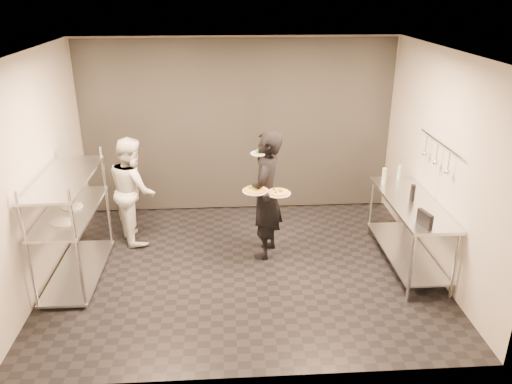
{
  "coord_description": "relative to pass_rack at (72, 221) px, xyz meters",
  "views": [
    {
      "loc": [
        -0.21,
        -5.75,
        3.5
      ],
      "look_at": [
        0.16,
        -0.0,
        1.1
      ],
      "focal_mm": 35.0,
      "sensor_mm": 36.0,
      "label": 1
    }
  ],
  "objects": [
    {
      "name": "bottle_dark",
      "position": [
        4.33,
        0.02,
        0.26
      ],
      "size": [
        0.06,
        0.06,
        0.22
      ],
      "primitive_type": "cylinder",
      "color": "black",
      "rests_on": "prep_counter"
    },
    {
      "name": "bottle_green",
      "position": [
        4.15,
        0.63,
        0.27
      ],
      "size": [
        0.06,
        0.06,
        0.23
      ],
      "primitive_type": "cylinder",
      "color": "#97A598",
      "rests_on": "prep_counter"
    },
    {
      "name": "pass_rack",
      "position": [
        0.0,
        0.0,
        0.0
      ],
      "size": [
        0.6,
        1.6,
        1.5
      ],
      "color": "#B3B5BA",
      "rests_on": "ground"
    },
    {
      "name": "prep_counter",
      "position": [
        4.33,
        0.0,
        -0.14
      ],
      "size": [
        0.6,
        1.8,
        0.92
      ],
      "color": "#B3B5BA",
      "rests_on": "ground"
    },
    {
      "name": "pizza_plate_near",
      "position": [
        2.32,
        0.19,
        0.28
      ],
      "size": [
        0.34,
        0.34,
        0.05
      ],
      "color": "silver",
      "rests_on": "waiter"
    },
    {
      "name": "pos_monitor",
      "position": [
        4.21,
        -0.72,
        0.24
      ],
      "size": [
        0.11,
        0.25,
        0.18
      ],
      "primitive_type": "cube",
      "rotation": [
        0.0,
        0.0,
        0.23
      ],
      "color": "black",
      "rests_on": "prep_counter"
    },
    {
      "name": "utensil_rail",
      "position": [
        4.58,
        0.0,
        0.78
      ],
      "size": [
        0.07,
        1.2,
        0.31
      ],
      "color": "#B3B5BA",
      "rests_on": "room_shell"
    },
    {
      "name": "salad_plate",
      "position": [
        2.41,
        0.7,
        0.63
      ],
      "size": [
        0.26,
        0.26,
        0.07
      ],
      "color": "silver",
      "rests_on": "waiter"
    },
    {
      "name": "bottle_clear",
      "position": [
        4.42,
        0.8,
        0.25
      ],
      "size": [
        0.06,
        0.06,
        0.2
      ],
      "primitive_type": "cylinder",
      "color": "#97A598",
      "rests_on": "prep_counter"
    },
    {
      "name": "room_shell",
      "position": [
        2.15,
        1.18,
        0.63
      ],
      "size": [
        5.0,
        4.0,
        2.8
      ],
      "color": "black",
      "rests_on": "ground"
    },
    {
      "name": "chef",
      "position": [
        0.6,
        0.97,
        0.01
      ],
      "size": [
        0.83,
        0.92,
        1.55
      ],
      "primitive_type": "imported",
      "rotation": [
        0.0,
        0.0,
        1.97
      ],
      "color": "white",
      "rests_on": "ground"
    },
    {
      "name": "pizza_plate_far",
      "position": [
        2.61,
        0.14,
        0.26
      ],
      "size": [
        0.32,
        0.32,
        0.05
      ],
      "color": "silver",
      "rests_on": "waiter"
    },
    {
      "name": "waiter",
      "position": [
        2.47,
        0.38,
        0.12
      ],
      "size": [
        0.62,
        0.75,
        1.78
      ],
      "primitive_type": "imported",
      "rotation": [
        0.0,
        0.0,
        -1.91
      ],
      "color": "black",
      "rests_on": "ground"
    }
  ]
}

